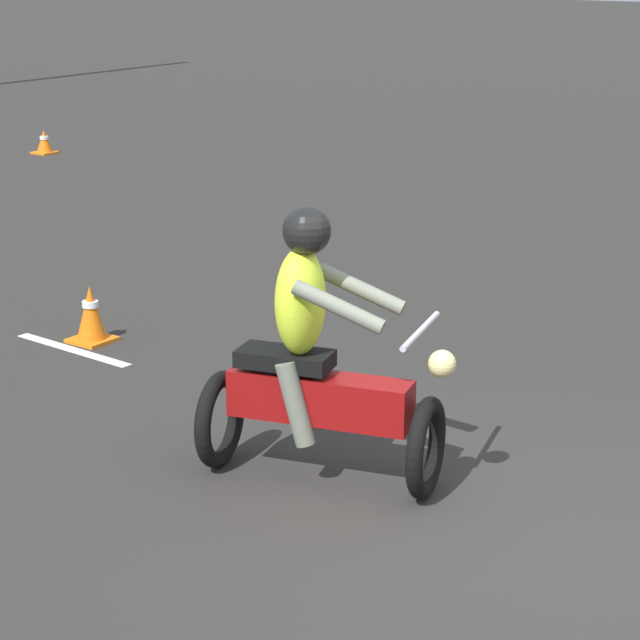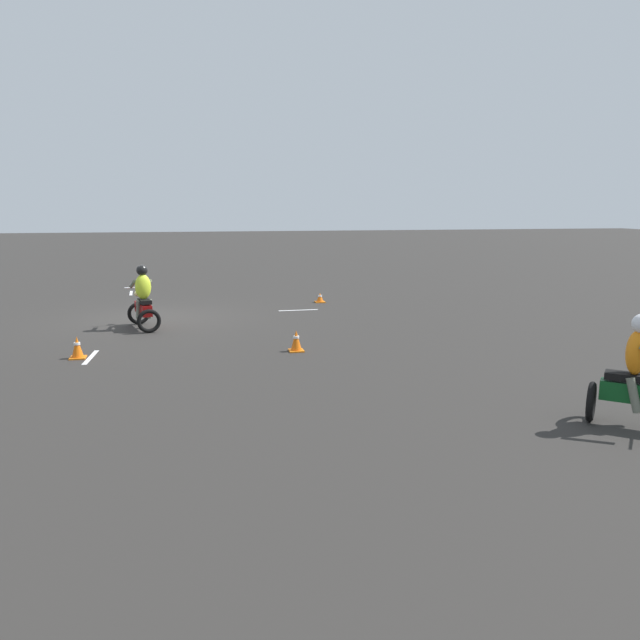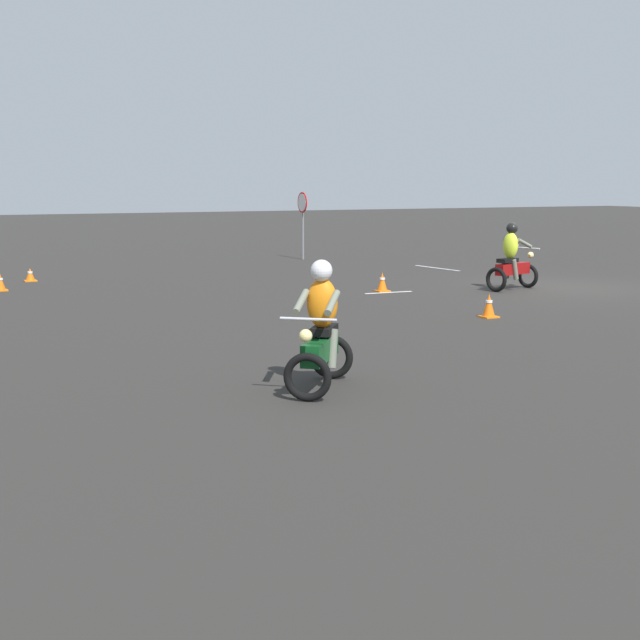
{
  "view_description": "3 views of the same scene",
  "coord_description": "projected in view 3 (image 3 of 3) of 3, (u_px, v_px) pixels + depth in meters",
  "views": [
    {
      "loc": [
        -5.44,
        -2.56,
        3.09
      ],
      "look_at": [
        0.14,
        1.43,
        1.0
      ],
      "focal_mm": 70.0,
      "sensor_mm": 36.0,
      "label": 1
    },
    {
      "loc": [
        -1.19,
        17.88,
        3.14
      ],
      "look_at": [
        -3.6,
        5.95,
        0.9
      ],
      "focal_mm": 35.0,
      "sensor_mm": 36.0,
      "label": 2
    },
    {
      "loc": [
        -17.29,
        15.43,
        2.62
      ],
      "look_at": [
        -7.34,
        10.47,
        0.9
      ],
      "focal_mm": 50.0,
      "sensor_mm": 36.0,
      "label": 3
    }
  ],
  "objects": [
    {
      "name": "lane_stripe_n",
      "position": [
        389.0,
        292.0,
        21.43
      ],
      "size": [
        0.17,
        1.26,
        0.01
      ],
      "primitive_type": "cube",
      "rotation": [
        0.0,
        0.0,
        3.08
      ],
      "color": "silver",
      "rests_on": "ground"
    },
    {
      "name": "traffic_cone_mid_left",
      "position": [
        0.0,
        283.0,
        21.72
      ],
      "size": [
        0.32,
        0.32,
        0.43
      ],
      "color": "orange",
      "rests_on": "ground"
    },
    {
      "name": "traffic_cone_near_left",
      "position": [
        382.0,
        282.0,
        21.6
      ],
      "size": [
        0.32,
        0.32,
        0.47
      ],
      "color": "orange",
      "rests_on": "ground"
    },
    {
      "name": "stop_sign",
      "position": [
        303.0,
        212.0,
        30.43
      ],
      "size": [
        0.7,
        0.08,
        2.3
      ],
      "color": "slate",
      "rests_on": "ground"
    },
    {
      "name": "motorcycle_rider_foreground",
      "position": [
        512.0,
        261.0,
        21.86
      ],
      "size": [
        0.98,
        1.56,
        1.66
      ],
      "rotation": [
        0.0,
        0.0,
        3.41
      ],
      "color": "black",
      "rests_on": "ground"
    },
    {
      "name": "traffic_cone_mid_center",
      "position": [
        489.0,
        306.0,
        17.44
      ],
      "size": [
        0.32,
        0.32,
        0.47
      ],
      "color": "orange",
      "rests_on": "ground"
    },
    {
      "name": "lane_stripe_e",
      "position": [
        437.0,
        268.0,
        27.57
      ],
      "size": [
        2.13,
        0.29,
        0.01
      ],
      "primitive_type": "cube",
      "rotation": [
        0.0,
        0.0,
        1.66
      ],
      "color": "silver",
      "rests_on": "ground"
    },
    {
      "name": "ground_plane",
      "position": [
        561.0,
        287.0,
        22.5
      ],
      "size": [
        120.0,
        120.0,
        0.0
      ],
      "primitive_type": "plane",
      "color": "#2D2B28"
    },
    {
      "name": "traffic_cone_near_right",
      "position": [
        30.0,
        275.0,
        23.85
      ],
      "size": [
        0.32,
        0.32,
        0.35
      ],
      "color": "orange",
      "rests_on": "ground"
    },
    {
      "name": "motorcycle_rider_background",
      "position": [
        321.0,
        333.0,
        11.31
      ],
      "size": [
        1.46,
        1.36,
        1.66
      ],
      "rotation": [
        0.0,
        0.0,
        0.87
      ],
      "color": "black",
      "rests_on": "ground"
    }
  ]
}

